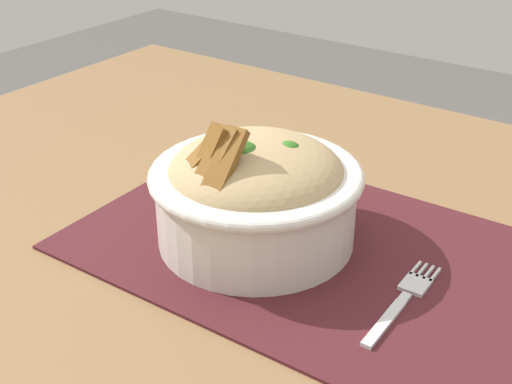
% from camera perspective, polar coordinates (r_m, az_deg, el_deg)
% --- Properties ---
extents(table, '(1.11, 0.82, 0.77)m').
position_cam_1_polar(table, '(0.70, 2.39, -9.87)').
color(table, olive).
rests_on(table, ground_plane).
extents(placemat, '(0.45, 0.30, 0.00)m').
position_cam_1_polar(placemat, '(0.63, 5.07, -4.90)').
color(placemat, '#47191E').
rests_on(placemat, table).
extents(bowl, '(0.21, 0.21, 0.12)m').
position_cam_1_polar(bowl, '(0.62, -0.02, 0.16)').
color(bowl, silver).
rests_on(bowl, placemat).
extents(fork, '(0.02, 0.13, 0.00)m').
position_cam_1_polar(fork, '(0.58, 12.21, -8.70)').
color(fork, silver).
rests_on(fork, placemat).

